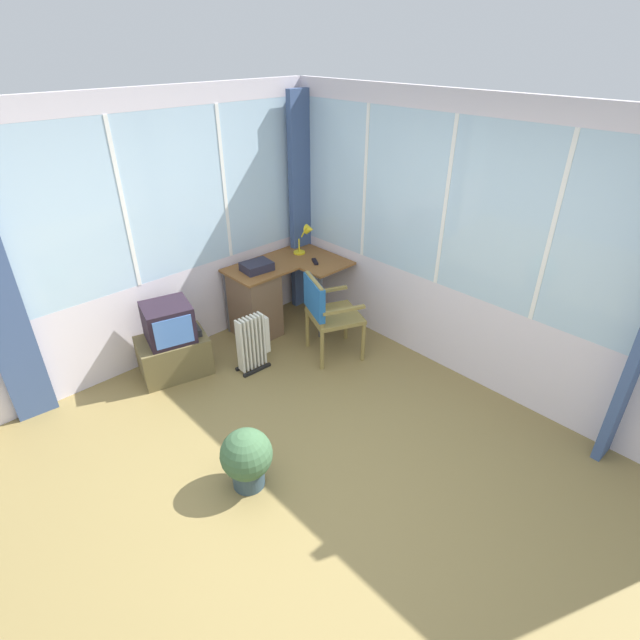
% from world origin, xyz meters
% --- Properties ---
extents(ground, '(5.11, 5.69, 0.06)m').
position_xyz_m(ground, '(0.00, 0.00, -0.03)').
color(ground, olive).
extents(north_window_panel, '(4.11, 0.07, 2.52)m').
position_xyz_m(north_window_panel, '(0.00, 2.38, 1.26)').
color(north_window_panel, silver).
rests_on(north_window_panel, ground).
extents(east_window_panel, '(0.07, 4.69, 2.52)m').
position_xyz_m(east_window_panel, '(2.08, 0.00, 1.26)').
color(east_window_panel, silver).
rests_on(east_window_panel, ground).
extents(curtain_corner, '(0.32, 0.07, 2.42)m').
position_xyz_m(curtain_corner, '(1.95, 2.25, 1.21)').
color(curtain_corner, '#3E5480').
rests_on(curtain_corner, ground).
extents(desk, '(1.19, 0.86, 0.75)m').
position_xyz_m(desk, '(1.13, 2.04, 0.40)').
color(desk, brown).
rests_on(desk, ground).
extents(desk_lamp, '(0.23, 0.20, 0.34)m').
position_xyz_m(desk_lamp, '(1.83, 2.03, 0.96)').
color(desk_lamp, yellow).
rests_on(desk_lamp, desk).
extents(tv_remote, '(0.11, 0.15, 0.02)m').
position_xyz_m(tv_remote, '(1.71, 1.77, 0.76)').
color(tv_remote, black).
rests_on(tv_remote, desk).
extents(paper_tray, '(0.32, 0.26, 0.09)m').
position_xyz_m(paper_tray, '(1.13, 2.03, 0.80)').
color(paper_tray, '#252432').
rests_on(paper_tray, desk).
extents(wooden_armchair, '(0.63, 0.63, 0.88)m').
position_xyz_m(wooden_armchair, '(1.31, 1.22, 0.56)').
color(wooden_armchair, olive).
rests_on(wooden_armchair, ground).
extents(tv_on_stand, '(0.73, 0.58, 0.75)m').
position_xyz_m(tv_on_stand, '(0.06, 2.00, 0.33)').
color(tv_on_stand, brown).
rests_on(tv_on_stand, ground).
extents(space_heater, '(0.35, 0.18, 0.58)m').
position_xyz_m(space_heater, '(0.67, 1.53, 0.30)').
color(space_heater, silver).
rests_on(space_heater, ground).
extents(potted_plant, '(0.38, 0.38, 0.49)m').
position_xyz_m(potted_plant, '(-0.26, 0.38, 0.27)').
color(potted_plant, '#324751').
rests_on(potted_plant, ground).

